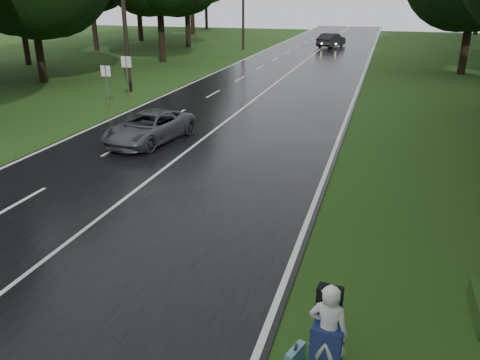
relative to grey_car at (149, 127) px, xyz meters
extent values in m
plane|color=#214213|center=(2.05, -9.15, -0.69)|extent=(160.00, 160.00, 0.00)
cube|color=black|center=(2.05, 10.85, -0.67)|extent=(12.00, 140.00, 0.04)
cube|color=silver|center=(2.05, 10.85, -0.64)|extent=(0.12, 140.00, 0.01)
imported|color=#444548|center=(0.00, 0.00, 0.00)|extent=(2.94, 4.98, 1.30)
imported|color=black|center=(2.97, 41.64, 0.16)|extent=(3.07, 5.19, 1.62)
imported|color=silver|center=(9.09, -11.66, 0.22)|extent=(0.72, 0.52, 1.83)
cube|color=navy|center=(9.09, -11.66, -0.18)|extent=(0.55, 0.40, 1.02)
cube|color=black|center=(9.06, -11.40, 0.63)|extent=(0.44, 0.27, 0.58)
cube|color=teal|center=(8.55, -11.53, -0.51)|extent=(0.30, 0.52, 0.35)
camera|label=1|loc=(9.56, -18.27, 5.44)|focal=36.07mm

